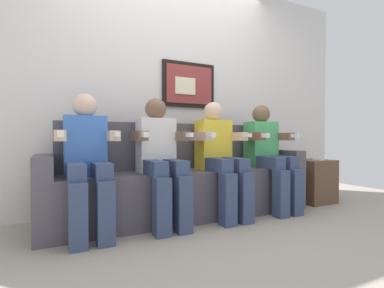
{
  "coord_description": "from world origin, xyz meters",
  "views": [
    {
      "loc": [
        -1.15,
        -2.18,
        0.75
      ],
      "look_at": [
        0.0,
        0.15,
        0.7
      ],
      "focal_mm": 26.92,
      "sensor_mm": 36.0,
      "label": 1
    }
  ],
  "objects_px": {
    "couch": "(184,184)",
    "side_table_right": "(312,181)",
    "person_right_center": "(220,154)",
    "person_rightmost": "(269,152)",
    "person_leftmost": "(87,157)",
    "person_left_center": "(160,155)",
    "spare_remote_on_table": "(318,159)"
  },
  "relations": [
    {
      "from": "person_leftmost",
      "to": "person_left_center",
      "type": "relative_size",
      "value": 1.0
    },
    {
      "from": "couch",
      "to": "side_table_right",
      "type": "relative_size",
      "value": 5.09
    },
    {
      "from": "person_right_center",
      "to": "couch",
      "type": "bearing_deg",
      "value": 150.58
    },
    {
      "from": "couch",
      "to": "side_table_right",
      "type": "distance_m",
      "value": 1.63
    },
    {
      "from": "couch",
      "to": "person_leftmost",
      "type": "distance_m",
      "value": 0.96
    },
    {
      "from": "couch",
      "to": "side_table_right",
      "type": "bearing_deg",
      "value": -3.79
    },
    {
      "from": "person_left_center",
      "to": "couch",
      "type": "bearing_deg",
      "value": 29.41
    },
    {
      "from": "person_right_center",
      "to": "side_table_right",
      "type": "bearing_deg",
      "value": 2.66
    },
    {
      "from": "person_left_center",
      "to": "person_rightmost",
      "type": "xyz_separation_m",
      "value": [
        1.2,
        0.0,
        0.0
      ]
    },
    {
      "from": "person_leftmost",
      "to": "spare_remote_on_table",
      "type": "distance_m",
      "value": 2.52
    },
    {
      "from": "side_table_right",
      "to": "spare_remote_on_table",
      "type": "height_order",
      "value": "spare_remote_on_table"
    },
    {
      "from": "side_table_right",
      "to": "couch",
      "type": "bearing_deg",
      "value": 176.21
    },
    {
      "from": "person_right_center",
      "to": "spare_remote_on_table",
      "type": "height_order",
      "value": "person_right_center"
    },
    {
      "from": "person_leftmost",
      "to": "person_rightmost",
      "type": "bearing_deg",
      "value": 0.0
    },
    {
      "from": "person_leftmost",
      "to": "side_table_right",
      "type": "relative_size",
      "value": 2.22
    },
    {
      "from": "person_leftmost",
      "to": "spare_remote_on_table",
      "type": "xyz_separation_m",
      "value": [
        2.51,
        -0.03,
        -0.1
      ]
    },
    {
      "from": "couch",
      "to": "person_right_center",
      "type": "distance_m",
      "value": 0.45
    },
    {
      "from": "person_left_center",
      "to": "person_right_center",
      "type": "distance_m",
      "value": 0.6
    },
    {
      "from": "person_leftmost",
      "to": "spare_remote_on_table",
      "type": "relative_size",
      "value": 8.54
    },
    {
      "from": "couch",
      "to": "person_rightmost",
      "type": "relative_size",
      "value": 2.29
    },
    {
      "from": "person_rightmost",
      "to": "spare_remote_on_table",
      "type": "distance_m",
      "value": 0.72
    },
    {
      "from": "couch",
      "to": "side_table_right",
      "type": "xyz_separation_m",
      "value": [
        1.62,
        -0.11,
        -0.06
      ]
    },
    {
      "from": "side_table_right",
      "to": "person_rightmost",
      "type": "bearing_deg",
      "value": -175.14
    },
    {
      "from": "person_left_center",
      "to": "person_right_center",
      "type": "xyz_separation_m",
      "value": [
        0.6,
        0.0,
        0.0
      ]
    },
    {
      "from": "person_leftmost",
      "to": "person_left_center",
      "type": "xyz_separation_m",
      "value": [
        0.6,
        0.0,
        0.0
      ]
    },
    {
      "from": "person_right_center",
      "to": "spare_remote_on_table",
      "type": "relative_size",
      "value": 8.54
    },
    {
      "from": "person_left_center",
      "to": "side_table_right",
      "type": "bearing_deg",
      "value": 1.83
    },
    {
      "from": "couch",
      "to": "person_right_center",
      "type": "xyz_separation_m",
      "value": [
        0.3,
        -0.17,
        0.29
      ]
    },
    {
      "from": "person_right_center",
      "to": "person_rightmost",
      "type": "relative_size",
      "value": 1.0
    },
    {
      "from": "couch",
      "to": "person_leftmost",
      "type": "relative_size",
      "value": 2.29
    },
    {
      "from": "couch",
      "to": "person_left_center",
      "type": "bearing_deg",
      "value": -150.59
    },
    {
      "from": "person_left_center",
      "to": "person_right_center",
      "type": "height_order",
      "value": "same"
    }
  ]
}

